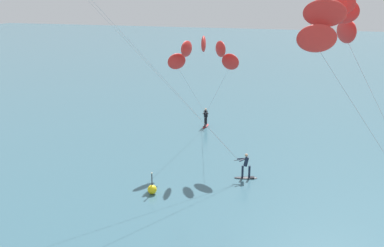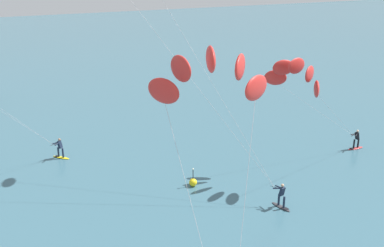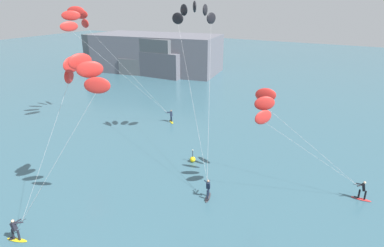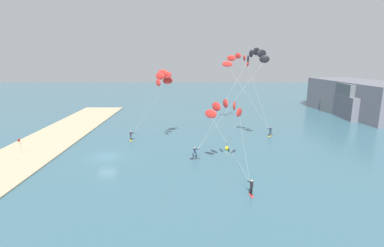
% 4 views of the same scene
% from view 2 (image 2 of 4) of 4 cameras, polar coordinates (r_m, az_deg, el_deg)
% --- Properties ---
extents(kitesurfer_nearshore, '(5.20, 7.58, 11.83)m').
position_cam_2_polar(kitesurfer_nearshore, '(19.57, 2.35, 4.58)').
color(kitesurfer_nearshore, yellow).
rests_on(kitesurfer_nearshore, ground).
extents(kitesurfer_far_out, '(9.97, 4.89, 8.76)m').
position_cam_2_polar(kitesurfer_far_out, '(33.17, 12.87, 5.38)').
color(kitesurfer_far_out, red).
rests_on(kitesurfer_far_out, ground).
extents(marker_buoy, '(0.56, 0.56, 1.38)m').
position_cam_2_polar(marker_buoy, '(33.05, 0.13, -7.15)').
color(marker_buoy, yellow).
rests_on(marker_buoy, ground).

